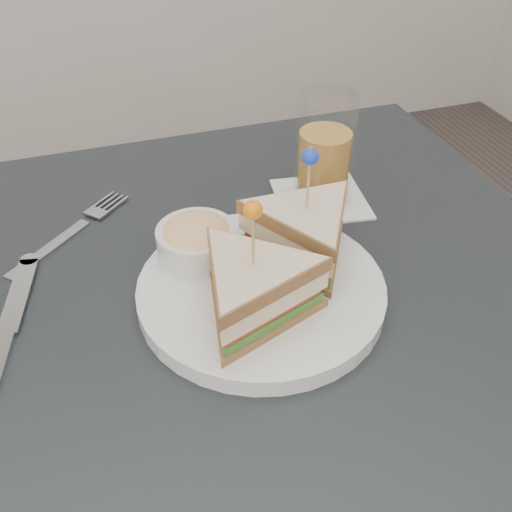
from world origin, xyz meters
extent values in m
cube|color=black|center=(0.00, 0.00, 0.73)|extent=(0.80, 0.80, 0.03)
cylinder|color=black|center=(-0.35, 0.35, 0.36)|extent=(0.04, 0.04, 0.72)
cylinder|color=black|center=(0.35, 0.35, 0.36)|extent=(0.04, 0.04, 0.72)
cylinder|color=silver|center=(0.01, 0.00, 0.76)|extent=(0.31, 0.31, 0.02)
cylinder|color=silver|center=(0.01, 0.00, 0.77)|extent=(0.31, 0.31, 0.00)
cylinder|color=tan|center=(-0.01, -0.04, 0.87)|extent=(0.00, 0.00, 0.08)
sphere|color=orange|center=(-0.01, -0.04, 0.90)|extent=(0.02, 0.02, 0.02)
cylinder|color=tan|center=(0.07, 0.03, 0.87)|extent=(0.00, 0.00, 0.08)
sphere|color=#1630AA|center=(0.07, 0.03, 0.90)|extent=(0.02, 0.02, 0.02)
cylinder|color=silver|center=(-0.04, 0.07, 0.79)|extent=(0.10, 0.10, 0.04)
ellipsoid|color=#E0B772|center=(-0.04, 0.07, 0.80)|extent=(0.09, 0.09, 0.04)
cube|color=#B5BBC1|center=(-0.20, 0.16, 0.75)|extent=(0.10, 0.10, 0.00)
cube|color=#B5BBC1|center=(-0.14, 0.21, 0.75)|extent=(0.03, 0.03, 0.00)
cube|color=silver|center=(-0.24, 0.08, 0.75)|extent=(0.05, 0.12, 0.00)
cylinder|color=silver|center=(-0.23, 0.14, 0.75)|extent=(0.03, 0.03, 0.00)
cube|color=silver|center=(0.15, 0.16, 0.75)|extent=(0.13, 0.13, 0.00)
cylinder|color=#B47C32|center=(0.15, 0.16, 0.80)|extent=(0.07, 0.07, 0.09)
cylinder|color=white|center=(0.15, 0.16, 0.83)|extent=(0.08, 0.08, 0.15)
cube|color=white|center=(0.16, 0.16, 0.85)|extent=(0.02, 0.02, 0.02)
cube|color=white|center=(0.14, 0.15, 0.84)|extent=(0.02, 0.02, 0.02)
camera|label=1|loc=(-0.14, -0.43, 1.18)|focal=40.00mm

